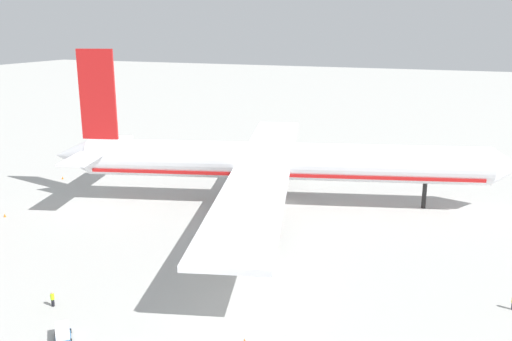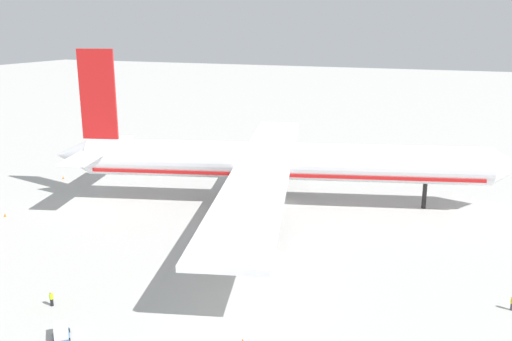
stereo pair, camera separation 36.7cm
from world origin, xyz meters
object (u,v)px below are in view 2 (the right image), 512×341
object	(u,v)px
ground_worker_1	(512,303)
ground_worker_4	(51,299)
baggage_cart_1	(485,169)
traffic_cone_4	(63,177)
traffic_cone_1	(5,215)
traffic_cone_2	(243,341)
baggage_cart_0	(61,331)
airliner	(274,162)

from	to	relation	value
ground_worker_1	ground_worker_4	world-z (taller)	ground_worker_4
baggage_cart_1	traffic_cone_4	world-z (taller)	traffic_cone_4
ground_worker_4	ground_worker_1	bearing A→B (deg)	20.57
baggage_cart_1	traffic_cone_1	size ratio (longest dim) A/B	5.85
ground_worker_4	traffic_cone_2	world-z (taller)	ground_worker_4
traffic_cone_1	traffic_cone_2	size ratio (longest dim) A/B	1.00
baggage_cart_0	traffic_cone_4	xyz separation A→B (m)	(-37.74, 44.26, -0.51)
baggage_cart_1	traffic_cone_1	bearing A→B (deg)	-140.35
airliner	traffic_cone_2	world-z (taller)	airliner
baggage_cart_0	ground_worker_1	size ratio (longest dim) A/B	1.69
ground_worker_4	traffic_cone_1	bearing A→B (deg)	143.71
baggage_cart_1	traffic_cone_4	size ratio (longest dim) A/B	5.85
ground_worker_4	traffic_cone_4	xyz separation A→B (m)	(-32.53, 39.68, -0.55)
ground_worker_4	traffic_cone_4	bearing A→B (deg)	129.35
airliner	traffic_cone_4	bearing A→B (deg)	-178.48
baggage_cart_0	airliner	bearing A→B (deg)	83.80
airliner	ground_worker_4	world-z (taller)	airliner
airliner	traffic_cone_2	xyz separation A→B (m)	(11.29, -39.91, -6.75)
airliner	ground_worker_4	distance (m)	42.51
baggage_cart_0	traffic_cone_2	xyz separation A→B (m)	(16.22, 5.48, -0.51)
baggage_cart_1	traffic_cone_1	world-z (taller)	traffic_cone_1
baggage_cart_1	ground_worker_4	size ratio (longest dim) A/B	1.98
ground_worker_1	traffic_cone_2	size ratio (longest dim) A/B	2.92
ground_worker_1	traffic_cone_2	xyz separation A→B (m)	(-23.57, -15.98, -0.53)
traffic_cone_4	baggage_cart_0	bearing A→B (deg)	-49.55
traffic_cone_1	traffic_cone_2	bearing A→B (deg)	-21.06
baggage_cart_0	ground_worker_1	world-z (taller)	ground_worker_1
baggage_cart_1	ground_worker_1	xyz separation A→B (m)	(1.90, -59.83, 0.54)
airliner	baggage_cart_1	distance (m)	49.21
ground_worker_1	traffic_cone_1	size ratio (longest dim) A/B	2.92
baggage_cart_1	traffic_cone_1	distance (m)	90.05
baggage_cart_1	airliner	bearing A→B (deg)	-132.55
ground_worker_1	traffic_cone_1	world-z (taller)	ground_worker_1
airliner	ground_worker_1	world-z (taller)	airliner
baggage_cart_0	baggage_cart_1	distance (m)	89.70
baggage_cart_1	ground_worker_4	world-z (taller)	ground_worker_4
baggage_cart_0	ground_worker_4	size ratio (longest dim) A/B	1.66
ground_worker_4	baggage_cart_1	bearing A→B (deg)	60.67
ground_worker_4	traffic_cone_1	world-z (taller)	ground_worker_4
ground_worker_1	traffic_cone_4	bearing A→B (deg)	163.62
traffic_cone_1	baggage_cart_1	bearing A→B (deg)	39.65
ground_worker_4	traffic_cone_1	distance (m)	32.55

